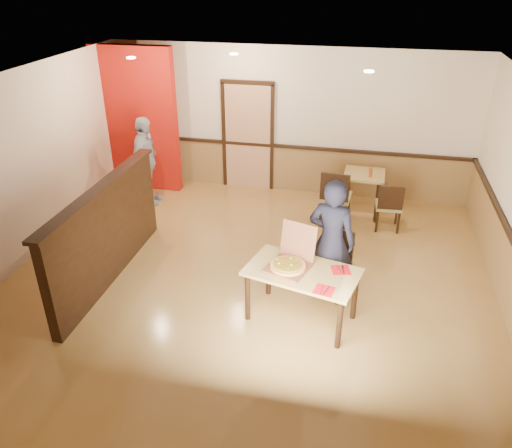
{
  "coord_description": "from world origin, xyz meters",
  "views": [
    {
      "loc": [
        1.39,
        -5.78,
        4.15
      ],
      "look_at": [
        0.12,
        0.0,
        1.01
      ],
      "focal_mm": 35.0,
      "sensor_mm": 36.0,
      "label": 1
    }
  ],
  "objects_px": {
    "main_table": "(302,278)",
    "side_chair_right": "(389,205)",
    "diner_chair": "(333,260)",
    "side_chair_left": "(335,196)",
    "diner": "(331,241)",
    "pizza_box": "(290,263)",
    "passerby": "(146,161)",
    "side_table": "(364,183)",
    "condiment": "(370,172)"
  },
  "relations": [
    {
      "from": "diner_chair",
      "to": "condiment",
      "type": "distance_m",
      "value": 2.56
    },
    {
      "from": "diner_chair",
      "to": "passerby",
      "type": "distance_m",
      "value": 4.27
    },
    {
      "from": "diner_chair",
      "to": "side_chair_left",
      "type": "relative_size",
      "value": 0.9
    },
    {
      "from": "diner_chair",
      "to": "condiment",
      "type": "xyz_separation_m",
      "value": [
        0.42,
        2.5,
        0.34
      ]
    },
    {
      "from": "side_chair_left",
      "to": "condiment",
      "type": "xyz_separation_m",
      "value": [
        0.55,
        0.5,
        0.28
      ]
    },
    {
      "from": "main_table",
      "to": "side_chair_right",
      "type": "height_order",
      "value": "side_chair_right"
    },
    {
      "from": "diner_chair",
      "to": "side_chair_left",
      "type": "bearing_deg",
      "value": 112.74
    },
    {
      "from": "main_table",
      "to": "passerby",
      "type": "relative_size",
      "value": 0.91
    },
    {
      "from": "diner",
      "to": "passerby",
      "type": "bearing_deg",
      "value": -19.62
    },
    {
      "from": "condiment",
      "to": "pizza_box",
      "type": "bearing_deg",
      "value": -106.39
    },
    {
      "from": "side_chair_left",
      "to": "pizza_box",
      "type": "xyz_separation_m",
      "value": [
        -0.38,
        -2.67,
        0.24
      ]
    },
    {
      "from": "side_chair_right",
      "to": "pizza_box",
      "type": "xyz_separation_m",
      "value": [
        -1.29,
        -2.68,
        0.33
      ]
    },
    {
      "from": "diner_chair",
      "to": "passerby",
      "type": "bearing_deg",
      "value": 168.42
    },
    {
      "from": "pizza_box",
      "to": "condiment",
      "type": "xyz_separation_m",
      "value": [
        0.93,
        3.17,
        0.04
      ]
    },
    {
      "from": "main_table",
      "to": "side_chair_right",
      "type": "bearing_deg",
      "value": 81.77
    },
    {
      "from": "passerby",
      "to": "pizza_box",
      "type": "xyz_separation_m",
      "value": [
        3.15,
        -2.83,
        -0.03
      ]
    },
    {
      "from": "side_table",
      "to": "diner",
      "type": "relative_size",
      "value": 0.43
    },
    {
      "from": "main_table",
      "to": "diner",
      "type": "relative_size",
      "value": 0.87
    },
    {
      "from": "pizza_box",
      "to": "condiment",
      "type": "bearing_deg",
      "value": 91.6
    },
    {
      "from": "passerby",
      "to": "pizza_box",
      "type": "bearing_deg",
      "value": -135.46
    },
    {
      "from": "side_chair_left",
      "to": "diner",
      "type": "height_order",
      "value": "diner"
    },
    {
      "from": "side_table",
      "to": "passerby",
      "type": "bearing_deg",
      "value": -173.4
    },
    {
      "from": "diner_chair",
      "to": "diner",
      "type": "xyz_separation_m",
      "value": [
        -0.04,
        -0.14,
        0.37
      ]
    },
    {
      "from": "diner_chair",
      "to": "diner",
      "type": "relative_size",
      "value": 0.53
    },
    {
      "from": "diner_chair",
      "to": "side_chair_left",
      "type": "distance_m",
      "value": 2.01
    },
    {
      "from": "side_chair_left",
      "to": "diner",
      "type": "xyz_separation_m",
      "value": [
        0.09,
        -2.14,
        0.32
      ]
    },
    {
      "from": "passerby",
      "to": "condiment",
      "type": "bearing_deg",
      "value": -88.82
    },
    {
      "from": "side_chair_right",
      "to": "condiment",
      "type": "distance_m",
      "value": 0.71
    },
    {
      "from": "pizza_box",
      "to": "side_chair_left",
      "type": "bearing_deg",
      "value": 99.88
    },
    {
      "from": "main_table",
      "to": "passerby",
      "type": "bearing_deg",
      "value": 153.23
    },
    {
      "from": "main_table",
      "to": "diner_chair",
      "type": "xyz_separation_m",
      "value": [
        0.34,
        0.71,
        -0.13
      ]
    },
    {
      "from": "diner",
      "to": "condiment",
      "type": "xyz_separation_m",
      "value": [
        0.46,
        2.65,
        -0.03
      ]
    },
    {
      "from": "main_table",
      "to": "pizza_box",
      "type": "bearing_deg",
      "value": 179.38
    },
    {
      "from": "side_chair_left",
      "to": "condiment",
      "type": "height_order",
      "value": "side_chair_left"
    },
    {
      "from": "side_chair_right",
      "to": "pizza_box",
      "type": "bearing_deg",
      "value": 61.08
    },
    {
      "from": "main_table",
      "to": "pizza_box",
      "type": "distance_m",
      "value": 0.25
    },
    {
      "from": "side_table",
      "to": "condiment",
      "type": "xyz_separation_m",
      "value": [
        0.1,
        -0.13,
        0.26
      ]
    },
    {
      "from": "side_table",
      "to": "condiment",
      "type": "distance_m",
      "value": 0.3
    },
    {
      "from": "diner_chair",
      "to": "diner",
      "type": "bearing_deg",
      "value": -87.36
    },
    {
      "from": "passerby",
      "to": "condiment",
      "type": "height_order",
      "value": "passerby"
    },
    {
      "from": "side_table",
      "to": "side_chair_left",
      "type": "bearing_deg",
      "value": -126.13
    },
    {
      "from": "main_table",
      "to": "side_chair_left",
      "type": "bearing_deg",
      "value": 99.7
    },
    {
      "from": "side_table",
      "to": "diner",
      "type": "xyz_separation_m",
      "value": [
        -0.37,
        -2.77,
        0.29
      ]
    },
    {
      "from": "main_table",
      "to": "pizza_box",
      "type": "xyz_separation_m",
      "value": [
        -0.17,
        0.04,
        0.17
      ]
    },
    {
      "from": "side_chair_left",
      "to": "diner",
      "type": "distance_m",
      "value": 2.17
    },
    {
      "from": "side_chair_left",
      "to": "pizza_box",
      "type": "bearing_deg",
      "value": 87.19
    },
    {
      "from": "side_chair_left",
      "to": "side_chair_right",
      "type": "xyz_separation_m",
      "value": [
        0.91,
        0.01,
        -0.09
      ]
    },
    {
      "from": "diner_chair",
      "to": "condiment",
      "type": "relative_size",
      "value": 5.81
    },
    {
      "from": "diner_chair",
      "to": "side_chair_left",
      "type": "xyz_separation_m",
      "value": [
        -0.13,
        2.0,
        0.06
      ]
    },
    {
      "from": "side_chair_left",
      "to": "pizza_box",
      "type": "distance_m",
      "value": 2.71
    }
  ]
}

